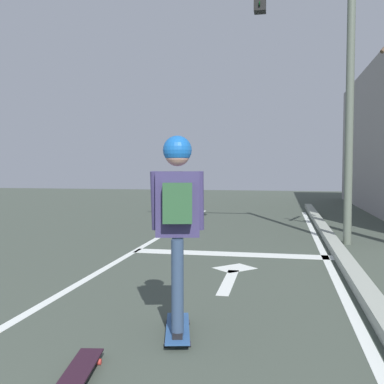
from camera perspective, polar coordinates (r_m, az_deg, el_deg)
name	(u,v)px	position (r m, az deg, el deg)	size (l,w,h in m)	color
lane_line_center	(89,277)	(6.76, -12.67, -10.34)	(0.12, 20.00, 0.01)	silver
lane_line_curbside	(341,290)	(6.26, 18.06, -11.51)	(0.12, 20.00, 0.01)	silver
stop_bar	(231,254)	(8.33, 4.88, -7.69)	(3.57, 0.40, 0.01)	silver
lane_arrow_stem	(229,282)	(6.40, 4.56, -11.04)	(0.16, 1.40, 0.01)	silver
lane_arrow_head	(235,268)	(7.22, 5.34, -9.39)	(0.56, 0.44, 0.01)	silver
curb_strip	(362,286)	(6.28, 20.37, -10.88)	(0.24, 24.00, 0.14)	#989F93
skateboard	(178,328)	(4.47, -1.79, -16.59)	(0.39, 0.86, 0.08)	#2A5086
skater	(177,205)	(4.20, -1.82, -1.61)	(0.48, 0.65, 1.78)	navy
spare_skateboard	(77,374)	(3.70, -14.10, -21.08)	(0.33, 0.90, 0.08)	black
traffic_signal_mast	(314,57)	(9.90, 14.89, 15.93)	(3.66, 0.34, 5.62)	#586255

